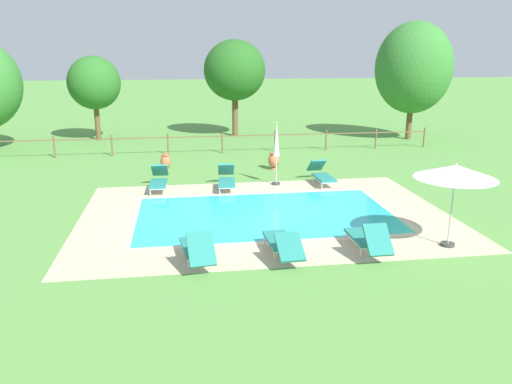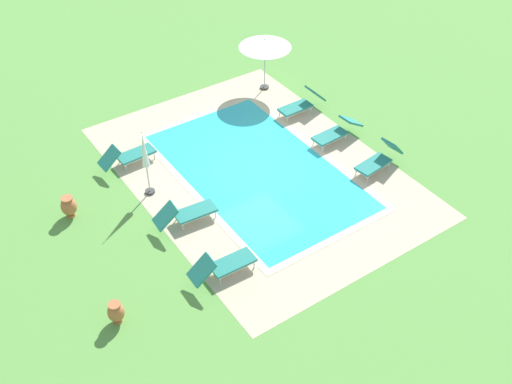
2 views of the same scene
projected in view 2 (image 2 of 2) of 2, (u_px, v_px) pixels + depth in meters
ground_plane at (257, 170)px, 21.19m from camera, size 160.00×160.00×0.00m
pool_deck_paving at (257, 170)px, 21.19m from camera, size 11.36×8.09×0.01m
swimming_pool_water at (257, 170)px, 21.19m from camera, size 7.86×4.58×0.01m
pool_coping_rim at (257, 170)px, 21.19m from camera, size 8.34×5.06×0.01m
sun_lounger_north_near_steps at (187, 213)px, 18.98m from camera, size 0.75×2.02×0.87m
sun_lounger_north_mid at (379, 159)px, 21.03m from camera, size 0.83×1.95×0.96m
sun_lounger_north_far at (128, 155)px, 21.22m from camera, size 0.68×2.00×0.87m
sun_lounger_north_end at (336, 132)px, 22.32m from camera, size 0.70×2.07×0.78m
sun_lounger_south_near_corner at (224, 265)px, 17.33m from camera, size 0.66×1.99×0.87m
sun_lounger_south_mid at (301, 104)px, 23.70m from camera, size 0.62×1.94×0.92m
patio_umbrella_open_foreground at (265, 43)px, 24.05m from camera, size 2.06×2.06×2.21m
patio_umbrella_closed_row_west at (145, 155)px, 19.31m from camera, size 0.32×0.32×2.41m
terracotta_urn_near_fence at (69, 206)px, 19.18m from camera, size 0.49×0.49×0.74m
terracotta_urn_by_tree at (116, 312)px, 16.06m from camera, size 0.44×0.44×0.70m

